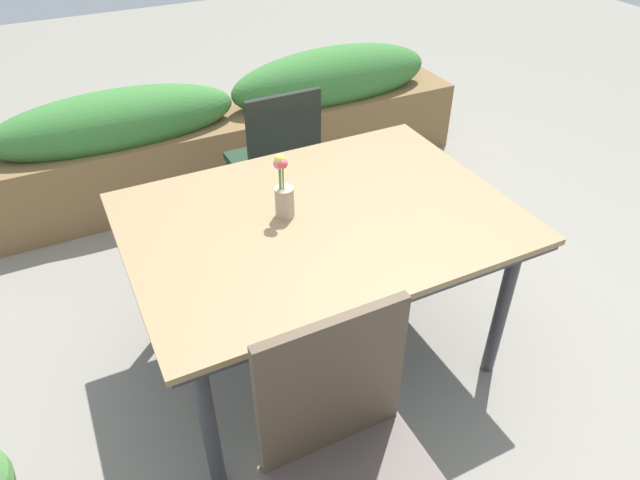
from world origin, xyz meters
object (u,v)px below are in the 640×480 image
planter_box (237,129)px  flower_vase (283,191)px  dining_table (320,229)px  chair_far_side (277,158)px  chair_near_left (353,463)px

planter_box → flower_vase: bearing=-101.8°
dining_table → chair_far_side: chair_far_side is taller
chair_far_side → chair_near_left: (-0.50, -1.72, 0.04)m
dining_table → chair_far_side: bearing=78.4°
chair_far_side → flower_vase: (-0.30, -0.81, 0.33)m
chair_far_side → planter_box: size_ratio=0.30×
dining_table → chair_near_left: (-0.32, -0.86, -0.12)m
chair_far_side → chair_near_left: size_ratio=0.92×
flower_vase → planter_box: size_ratio=0.09×
dining_table → chair_near_left: bearing=-110.7°
flower_vase → planter_box: 1.63m
chair_far_side → flower_vase: bearing=-111.0°
chair_near_left → planter_box: chair_near_left is taller
dining_table → chair_far_side: size_ratio=1.59×
dining_table → chair_far_side: (0.18, 0.87, -0.16)m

